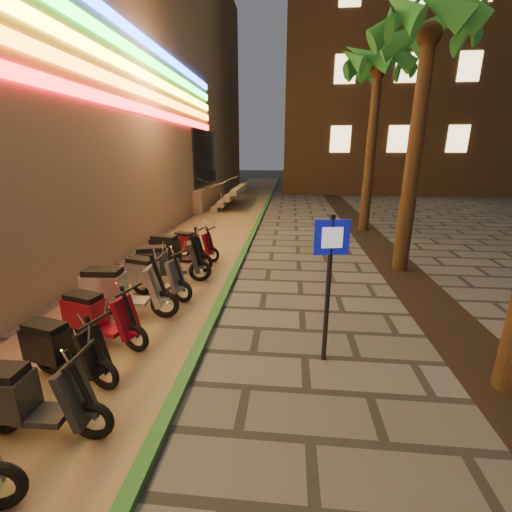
# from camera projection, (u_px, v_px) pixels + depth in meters

# --- Properties ---
(ground) EXTENTS (120.00, 120.00, 0.00)m
(ground) POSITION_uv_depth(u_px,v_px,m) (224.00, 505.00, 3.17)
(ground) COLOR #474442
(ground) RESTS_ON ground
(parking_strip) EXTENTS (3.40, 60.00, 0.01)m
(parking_strip) POSITION_uv_depth(u_px,v_px,m) (206.00, 238.00, 12.93)
(parking_strip) COLOR #8C7251
(parking_strip) RESTS_ON ground
(green_curb) EXTENTS (0.18, 60.00, 0.10)m
(green_curb) POSITION_uv_depth(u_px,v_px,m) (251.00, 238.00, 12.76)
(green_curb) COLOR #266728
(green_curb) RESTS_ON ground
(planting_strip) EXTENTS (1.20, 40.00, 0.02)m
(planting_strip) POSITION_uv_depth(u_px,v_px,m) (426.00, 299.00, 7.59)
(planting_strip) COLOR black
(planting_strip) RESTS_ON ground
(apartment_block) EXTENTS (18.00, 16.06, 25.00)m
(apartment_block) POSITION_uv_depth(u_px,v_px,m) (394.00, 37.00, 29.13)
(apartment_block) COLOR brown
(apartment_block) RESTS_ON ground
(palm_c) EXTENTS (2.97, 3.02, 6.91)m
(palm_c) POSITION_uv_depth(u_px,v_px,m) (430.00, 34.00, 7.82)
(palm_c) COLOR #472D19
(palm_c) RESTS_ON ground
(palm_d) EXTENTS (2.97, 3.02, 7.16)m
(palm_d) POSITION_uv_depth(u_px,v_px,m) (378.00, 72.00, 12.52)
(palm_d) COLOR #472D19
(palm_d) RESTS_ON ground
(pedestrian_sign) EXTENTS (0.50, 0.12, 2.31)m
(pedestrian_sign) POSITION_uv_depth(u_px,v_px,m) (329.00, 270.00, 4.96)
(pedestrian_sign) COLOR black
(pedestrian_sign) RESTS_ON ground
(scooter_5) EXTENTS (1.62, 0.57, 1.15)m
(scooter_5) POSITION_uv_depth(u_px,v_px,m) (22.00, 399.00, 3.81)
(scooter_5) COLOR black
(scooter_5) RESTS_ON ground
(scooter_6) EXTENTS (1.54, 0.75, 1.09)m
(scooter_6) POSITION_uv_depth(u_px,v_px,m) (61.00, 349.00, 4.82)
(scooter_6) COLOR black
(scooter_6) RESTS_ON ground
(scooter_7) EXTENTS (1.60, 0.79, 1.13)m
(scooter_7) POSITION_uv_depth(u_px,v_px,m) (97.00, 317.00, 5.73)
(scooter_7) COLOR black
(scooter_7) RESTS_ON ground
(scooter_8) EXTENTS (1.85, 0.65, 1.30)m
(scooter_8) POSITION_uv_depth(u_px,v_px,m) (119.00, 290.00, 6.62)
(scooter_8) COLOR black
(scooter_8) RESTS_ON ground
(scooter_9) EXTENTS (1.63, 0.84, 1.15)m
(scooter_9) POSITION_uv_depth(u_px,v_px,m) (152.00, 276.00, 7.58)
(scooter_9) COLOR black
(scooter_9) RESTS_ON ground
(scooter_10) EXTENTS (1.78, 0.96, 1.27)m
(scooter_10) POSITION_uv_depth(u_px,v_px,m) (164.00, 263.00, 8.31)
(scooter_10) COLOR black
(scooter_10) RESTS_ON ground
(scooter_11) EXTENTS (1.77, 0.73, 1.24)m
(scooter_11) POSITION_uv_depth(u_px,v_px,m) (174.00, 251.00, 9.36)
(scooter_11) COLOR black
(scooter_11) RESTS_ON ground
(scooter_12) EXTENTS (1.48, 0.79, 1.05)m
(scooter_12) POSITION_uv_depth(u_px,v_px,m) (192.00, 245.00, 10.31)
(scooter_12) COLOR black
(scooter_12) RESTS_ON ground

